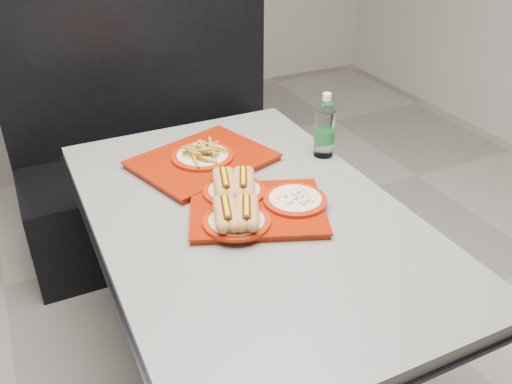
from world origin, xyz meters
name	(u,v)px	position (x,y,z in m)	size (l,w,h in m)	color
ground	(250,377)	(0.00, 0.00, 0.00)	(6.00, 6.00, 0.00)	gray
diner_table	(249,254)	(0.00, 0.00, 0.58)	(0.92, 1.42, 0.75)	black
booth_bench	(156,162)	(0.00, 1.09, 0.40)	(1.30, 0.57, 1.35)	black
tray_near	(252,204)	(0.00, -0.01, 0.78)	(0.49, 0.44, 0.09)	maroon
tray_far	(203,158)	(-0.02, 0.35, 0.78)	(0.54, 0.48, 0.09)	maroon
water_bottle	(325,129)	(0.40, 0.22, 0.85)	(0.07, 0.07, 0.24)	silver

